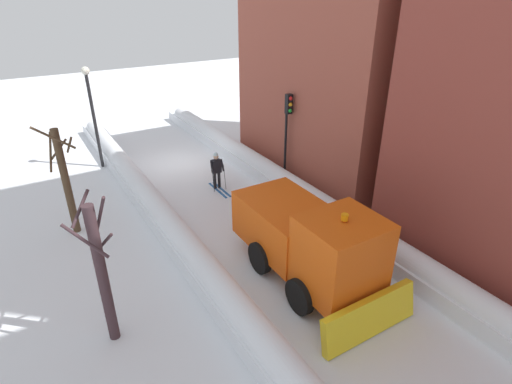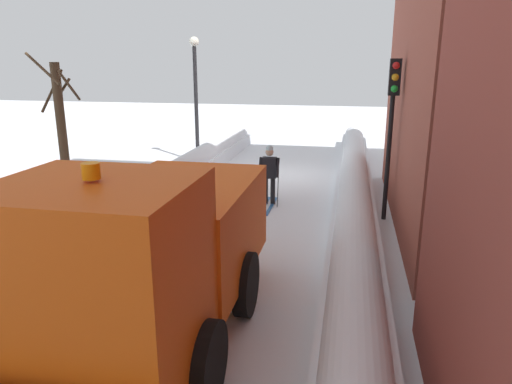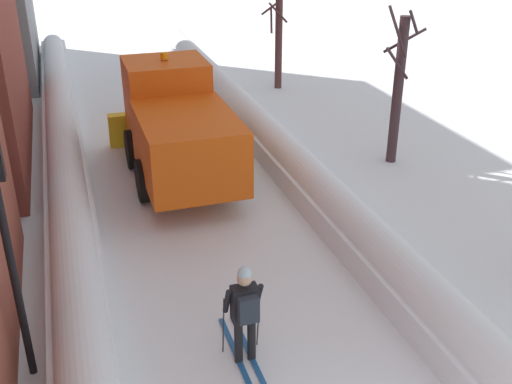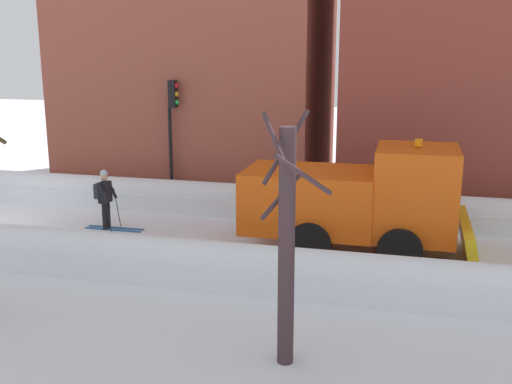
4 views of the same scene
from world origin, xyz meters
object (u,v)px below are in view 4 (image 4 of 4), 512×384
(plow_truck, at_px, (360,200))
(traffic_light_pole, at_px, (173,118))
(bare_tree_mid, at_px, (286,242))
(skier, at_px, (105,196))

(plow_truck, distance_m, traffic_light_pole, 7.80)
(bare_tree_mid, bearing_deg, plow_truck, 173.10)
(plow_truck, bearing_deg, skier, -93.30)
(traffic_light_pole, relative_size, bare_tree_mid, 0.97)
(plow_truck, height_order, traffic_light_pole, traffic_light_pole)
(traffic_light_pole, xyz_separation_m, bare_tree_mid, (9.80, 5.93, -0.81))
(plow_truck, relative_size, bare_tree_mid, 1.37)
(skier, bearing_deg, bare_tree_mid, 46.46)
(traffic_light_pole, bearing_deg, skier, -14.80)
(plow_truck, distance_m, bare_tree_mid, 6.12)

